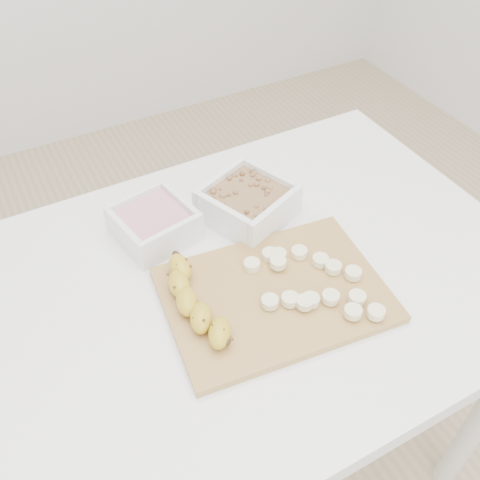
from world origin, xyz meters
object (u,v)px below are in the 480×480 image
bowl_granola (248,202)px  cutting_board (275,294)px  bowl_yogurt (154,223)px  banana (196,302)px  table (248,310)px

bowl_granola → cutting_board: bearing=-106.3°
bowl_yogurt → banana: size_ratio=0.77×
banana → cutting_board: bearing=-0.7°
bowl_yogurt → bowl_granola: size_ratio=0.80×
bowl_yogurt → bowl_granola: bearing=-11.1°
table → bowl_granola: size_ratio=5.24×
bowl_granola → cutting_board: size_ratio=0.53×
cutting_board → banana: bearing=167.1°
cutting_board → banana: 0.13m
banana → bowl_granola: bearing=54.5°
bowl_granola → banana: 0.25m
bowl_yogurt → cutting_board: bearing=-63.2°
table → bowl_yogurt: (-0.10, 0.17, 0.13)m
cutting_board → banana: size_ratio=1.81×
cutting_board → banana: (-0.13, 0.03, 0.02)m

